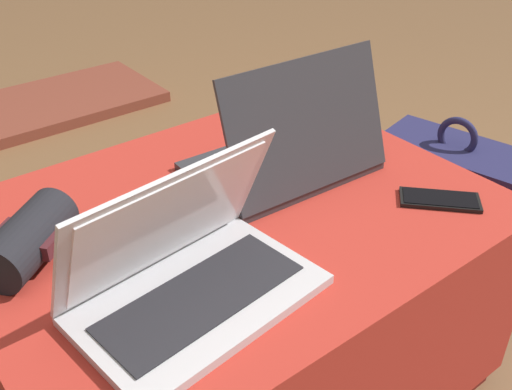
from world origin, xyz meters
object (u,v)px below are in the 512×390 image
object	(u,v)px
laptop_near	(188,272)
wrist_brace	(28,239)
cell_phone	(440,200)
backpack	(441,228)
laptop_far	(288,152)

from	to	relation	value
laptop_near	wrist_brace	xyz separation A→B (m)	(-0.16, 0.23, -0.00)
laptop_near	wrist_brace	distance (m)	0.28
cell_phone	wrist_brace	world-z (taller)	wrist_brace
laptop_near	backpack	xyz separation A→B (m)	(0.77, 0.07, -0.30)
laptop_near	wrist_brace	bearing A→B (deg)	117.37
cell_phone	backpack	size ratio (longest dim) A/B	0.29
backpack	cell_phone	bearing A→B (deg)	106.32
laptop_far	backpack	size ratio (longest dim) A/B	0.70
laptop_near	cell_phone	world-z (taller)	laptop_near
cell_phone	backpack	xyz separation A→B (m)	(0.26, 0.14, -0.26)
backpack	wrist_brace	xyz separation A→B (m)	(-0.93, 0.16, 0.30)
laptop_near	wrist_brace	world-z (taller)	laptop_near
laptop_far	wrist_brace	world-z (taller)	laptop_far
laptop_near	cell_phone	distance (m)	0.52
laptop_near	laptop_far	bearing A→B (deg)	21.18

